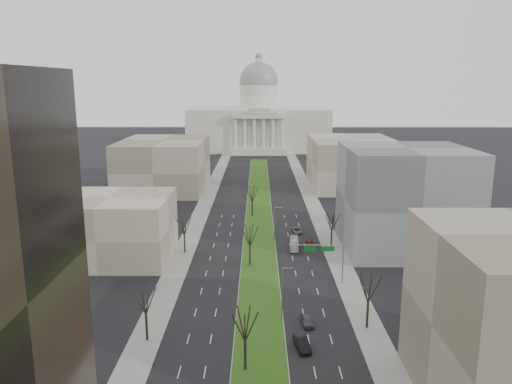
{
  "coord_description": "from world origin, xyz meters",
  "views": [
    {
      "loc": [
        -0.25,
        -21.46,
        38.61
      ],
      "look_at": [
        -0.82,
        107.24,
        10.23
      ],
      "focal_mm": 35.0,
      "sensor_mm": 36.0,
      "label": 1
    }
  ],
  "objects_px": {
    "box_van": "(294,243)",
    "car_red": "(309,243)",
    "car_grey_far": "(297,231)",
    "car_black": "(302,343)",
    "car_grey_near": "(307,321)"
  },
  "relations": [
    {
      "from": "box_van",
      "to": "car_red",
      "type": "bearing_deg",
      "value": 28.14
    },
    {
      "from": "car_red",
      "to": "car_grey_far",
      "type": "distance_m",
      "value": 10.56
    },
    {
      "from": "car_black",
      "to": "car_red",
      "type": "height_order",
      "value": "car_black"
    },
    {
      "from": "car_black",
      "to": "car_grey_far",
      "type": "distance_m",
      "value": 57.96
    },
    {
      "from": "car_black",
      "to": "box_van",
      "type": "xyz_separation_m",
      "value": [
        2.12,
        45.82,
        0.31
      ]
    },
    {
      "from": "car_grey_near",
      "to": "car_black",
      "type": "xyz_separation_m",
      "value": [
        -1.47,
        -7.4,
        0.1
      ]
    },
    {
      "from": "car_red",
      "to": "box_van",
      "type": "bearing_deg",
      "value": -148.03
    },
    {
      "from": "box_van",
      "to": "car_black",
      "type": "bearing_deg",
      "value": -89.22
    },
    {
      "from": "car_grey_near",
      "to": "car_red",
      "type": "distance_m",
      "value": 40.33
    },
    {
      "from": "car_red",
      "to": "car_black",
      "type": "bearing_deg",
      "value": -89.66
    },
    {
      "from": "car_red",
      "to": "car_grey_far",
      "type": "height_order",
      "value": "car_grey_far"
    },
    {
      "from": "car_grey_far",
      "to": "box_van",
      "type": "bearing_deg",
      "value": -103.91
    },
    {
      "from": "car_grey_far",
      "to": "box_van",
      "type": "distance_m",
      "value": 12.14
    },
    {
      "from": "car_black",
      "to": "car_red",
      "type": "distance_m",
      "value": 47.85
    },
    {
      "from": "car_grey_near",
      "to": "car_grey_far",
      "type": "height_order",
      "value": "car_grey_near"
    }
  ]
}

